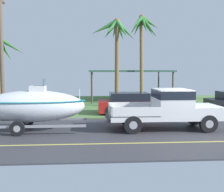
# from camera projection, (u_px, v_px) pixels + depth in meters

# --- Properties ---
(ground) EXTENTS (36.00, 22.00, 0.11)m
(ground) POSITION_uv_depth(u_px,v_px,m) (156.00, 108.00, 21.73)
(ground) COLOR #38383D
(pickup_truck_towing) EXTENTS (5.46, 2.15, 1.91)m
(pickup_truck_towing) POSITION_uv_depth(u_px,v_px,m) (171.00, 107.00, 14.06)
(pickup_truck_towing) COLOR silver
(pickup_truck_towing) RESTS_ON ground
(boat_on_trailer) EXTENTS (6.02, 2.20, 2.42)m
(boat_on_trailer) POSITION_uv_depth(u_px,v_px,m) (33.00, 106.00, 13.56)
(boat_on_trailer) COLOR gray
(boat_on_trailer) RESTS_ON ground
(parked_sedan_near) EXTENTS (4.31, 1.82, 1.38)m
(parked_sedan_near) POSITION_uv_depth(u_px,v_px,m) (132.00, 104.00, 18.67)
(parked_sedan_near) COLOR #B21E19
(parked_sedan_near) RESTS_ON ground
(carport_awning) EXTENTS (7.19, 5.61, 2.77)m
(carport_awning) POSITION_uv_depth(u_px,v_px,m) (129.00, 72.00, 26.54)
(carport_awning) COLOR #4C4238
(carport_awning) RESTS_ON ground
(palm_tree_near_left) EXTENTS (3.43, 3.17, 6.58)m
(palm_tree_near_left) POSITION_uv_depth(u_px,v_px,m) (116.00, 36.00, 21.66)
(palm_tree_near_left) COLOR brown
(palm_tree_near_left) RESTS_ON ground
(palm_tree_far_left) EXTENTS (2.54, 3.17, 7.13)m
(palm_tree_far_left) POSITION_uv_depth(u_px,v_px,m) (143.00, 33.00, 23.16)
(palm_tree_far_left) COLOR brown
(palm_tree_far_left) RESTS_ON ground
(utility_pole) EXTENTS (0.24, 1.80, 7.34)m
(utility_pole) POSITION_uv_depth(u_px,v_px,m) (1.00, 52.00, 16.76)
(utility_pole) COLOR brown
(utility_pole) RESTS_ON ground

